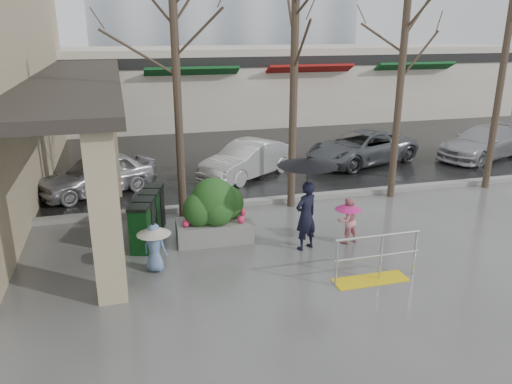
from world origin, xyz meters
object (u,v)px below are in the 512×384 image
child_pink (348,217)px  car_c (361,147)px  tree_mideast (405,34)px  child_blue (154,242)px  car_d (482,143)px  tree_midwest (295,20)px  news_boxes (148,217)px  tree_east (511,15)px  tree_west (174,26)px  woman (307,191)px  planter (214,211)px  car_a (97,174)px  handrail (374,264)px  car_b (248,159)px

child_pink → car_c: bearing=-130.9°
tree_mideast → child_blue: tree_mideast is taller
car_d → car_c: bearing=-116.8°
tree_midwest → news_boxes: size_ratio=3.31×
tree_midwest → tree_east: (6.80, -0.00, 0.15)m
tree_west → tree_east: 10.00m
news_boxes → car_d: size_ratio=0.49×
car_d → news_boxes: bearing=-91.6°
child_pink → car_d: 10.78m
woman → car_d: size_ratio=0.53×
car_c → car_d: size_ratio=1.04×
tree_west → child_blue: size_ratio=6.26×
planter → tree_east: bearing=11.2°
woman → car_a: size_ratio=0.62×
planter → car_a: planter is taller
tree_midwest → car_c: bearing=42.7°
tree_east → news_boxes: tree_east is taller
tree_midwest → car_c: 7.33m
tree_mideast → woman: bearing=-143.5°
child_blue → news_boxes: 1.80m
handrail → tree_west: bearing=125.0°
child_blue → news_boxes: news_boxes is taller
car_a → car_d: bearing=66.8°
child_pink → car_d: (8.82, 6.20, -0.02)m
handrail → child_blue: 4.67m
tree_mideast → car_a: tree_mideast is taller
child_blue → planter: (1.54, 1.28, 0.09)m
woman → planter: woman is taller
tree_midwest → tree_mideast: 3.32m
tree_east → child_blue: (-11.00, -3.16, -4.71)m
tree_east → woman: size_ratio=3.16×
child_pink → planter: (-3.11, 0.99, 0.12)m
car_a → child_blue: bearing=-12.6°
child_pink → car_a: bearing=-54.9°
car_c → tree_mideast: bearing=-30.6°
planter → car_b: planter is taller
tree_east → child_pink: bearing=-155.7°
woman → car_b: size_ratio=0.60×
child_pink → car_a: size_ratio=0.31×
tree_east → car_a: tree_east is taller
tree_west → tree_east: size_ratio=0.94×
handrail → tree_midwest: tree_midwest is taller
news_boxes → car_d: (13.49, 4.69, 0.05)m
handrail → tree_west: (-3.36, 4.80, 4.71)m
child_blue → child_pink: bearing=-145.8°
tree_west → child_pink: (3.65, -2.86, -4.43)m
tree_midwest → car_a: (-5.54, 2.75, -4.60)m
handrail → car_b: (-0.64, 8.05, 0.25)m
news_boxes → handrail: bearing=-21.7°
tree_mideast → child_blue: (-7.50, -3.16, -4.18)m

